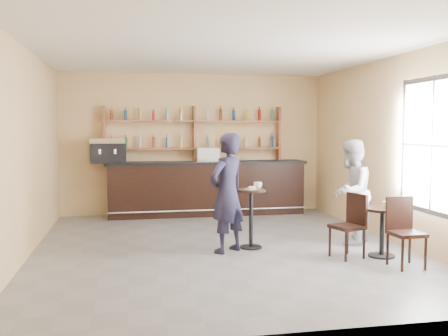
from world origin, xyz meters
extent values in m
plane|color=slate|center=(0.00, 0.00, 0.00)|extent=(7.00, 7.00, 0.00)
plane|color=white|center=(0.00, 0.00, 3.20)|extent=(7.00, 7.00, 0.00)
plane|color=tan|center=(0.00, 3.50, 1.60)|extent=(7.00, 0.00, 7.00)
plane|color=tan|center=(0.00, -3.50, 1.60)|extent=(7.00, 0.00, 7.00)
plane|color=tan|center=(-3.00, 0.00, 1.60)|extent=(0.00, 7.00, 7.00)
plane|color=tan|center=(3.00, 0.00, 1.60)|extent=(0.00, 7.00, 7.00)
plane|color=white|center=(2.99, -1.20, 1.70)|extent=(0.00, 2.00, 2.00)
cube|color=white|center=(0.47, -0.11, 0.97)|extent=(0.21, 0.21, 0.00)
torus|color=#C37947|center=(0.48, -0.12, 1.00)|extent=(0.15, 0.15, 0.04)
imported|color=white|center=(0.61, -0.01, 1.02)|extent=(0.16, 0.16, 0.11)
imported|color=black|center=(0.04, -0.30, 0.95)|extent=(0.82, 0.78, 1.89)
imported|color=white|center=(2.36, -1.03, 0.80)|extent=(0.12, 0.12, 0.09)
imported|color=#A2A1A7|center=(2.21, -0.12, 0.89)|extent=(1.08, 1.09, 1.77)
camera|label=1|loc=(-1.47, -7.94, 1.96)|focal=40.00mm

